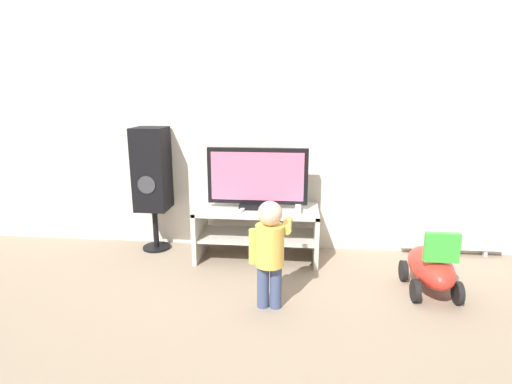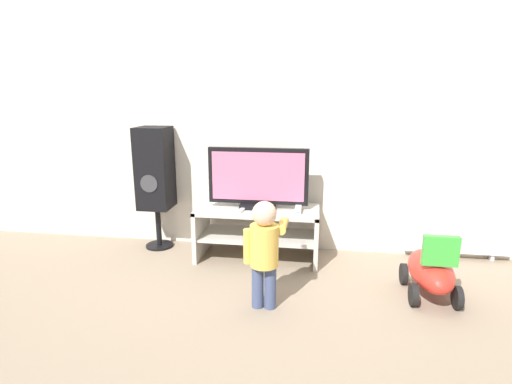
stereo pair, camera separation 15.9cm
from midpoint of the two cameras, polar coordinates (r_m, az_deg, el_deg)
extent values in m
plane|color=gray|center=(3.43, 0.98, -10.90)|extent=(16.00, 16.00, 0.00)
cube|color=silver|center=(3.67, 2.27, 11.73)|extent=(10.00, 0.06, 2.60)
cube|color=beige|center=(3.50, 1.54, -2.59)|extent=(1.07, 0.48, 0.03)
cube|color=beige|center=(3.57, 1.52, -6.27)|extent=(1.03, 0.44, 0.02)
cube|color=beige|center=(3.66, -6.56, -5.46)|extent=(0.04, 0.48, 0.46)
cube|color=beige|center=(3.54, 9.88, -6.26)|extent=(0.04, 0.48, 0.46)
cube|color=black|center=(3.51, 1.59, -1.93)|extent=(0.30, 0.20, 0.04)
cube|color=black|center=(3.45, 1.62, 2.30)|extent=(0.87, 0.05, 0.49)
cube|color=#D8668C|center=(3.42, 1.56, 2.21)|extent=(0.80, 0.01, 0.42)
cube|color=white|center=(3.42, 7.38, -2.43)|extent=(0.05, 0.19, 0.05)
cube|color=#3F8CE5|center=(3.32, 7.34, -2.90)|extent=(0.03, 0.00, 0.01)
cube|color=white|center=(3.43, -4.30, -2.49)|extent=(0.08, 0.13, 0.02)
cylinder|color=#337FD8|center=(3.43, -4.31, -2.29)|extent=(0.01, 0.01, 0.00)
cube|color=white|center=(3.39, -0.79, -2.66)|extent=(0.06, 0.13, 0.02)
cylinder|color=#337FD8|center=(3.39, -0.80, -2.44)|extent=(0.01, 0.01, 0.00)
cylinder|color=#3F4C72|center=(2.81, 1.90, -13.26)|extent=(0.08, 0.08, 0.31)
cylinder|color=#3F4C72|center=(2.81, 3.72, -13.37)|extent=(0.08, 0.08, 0.31)
cylinder|color=#E5B74C|center=(2.69, 2.88, -7.66)|extent=(0.19, 0.19, 0.28)
sphere|color=beige|center=(2.61, 2.94, -3.10)|extent=(0.16, 0.16, 0.16)
cylinder|color=#E5B74C|center=(2.70, 0.50, -7.77)|extent=(0.06, 0.06, 0.24)
cylinder|color=#E5B74C|center=(2.75, 5.49, -4.78)|extent=(0.06, 0.24, 0.06)
sphere|color=beige|center=(2.86, 5.63, -4.02)|extent=(0.07, 0.07, 0.07)
cube|color=white|center=(2.90, 5.68, -3.78)|extent=(0.03, 0.13, 0.02)
cylinder|color=black|center=(3.98, -12.48, -7.46)|extent=(0.26, 0.26, 0.02)
cylinder|color=black|center=(3.92, -12.62, -4.92)|extent=(0.05, 0.05, 0.39)
cube|color=black|center=(3.78, -13.08, 3.34)|extent=(0.29, 0.30, 0.75)
cylinder|color=#38383D|center=(3.66, -13.86, 1.16)|extent=(0.16, 0.01, 0.16)
ellipsoid|color=red|center=(3.23, 24.99, -10.13)|extent=(0.29, 0.61, 0.23)
cube|color=green|center=(3.00, 26.28, -7.55)|extent=(0.23, 0.05, 0.21)
cylinder|color=black|center=(3.38, 21.63, -10.82)|extent=(0.04, 0.16, 0.16)
cylinder|color=black|center=(3.46, 26.36, -10.75)|extent=(0.04, 0.16, 0.16)
cylinder|color=black|center=(3.09, 22.98, -13.36)|extent=(0.04, 0.16, 0.16)
cylinder|color=black|center=(3.18, 28.15, -13.20)|extent=(0.04, 0.16, 0.16)
cube|color=white|center=(3.96, 28.15, -3.00)|extent=(0.88, 0.08, 0.68)
cube|color=silver|center=(3.98, 23.33, -8.01)|extent=(0.03, 0.05, 0.06)
cube|color=silver|center=(4.18, 31.56, -7.94)|extent=(0.03, 0.05, 0.06)
camera|label=1|loc=(0.08, -88.65, 0.34)|focal=28.00mm
camera|label=2|loc=(0.08, 91.35, -0.34)|focal=28.00mm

